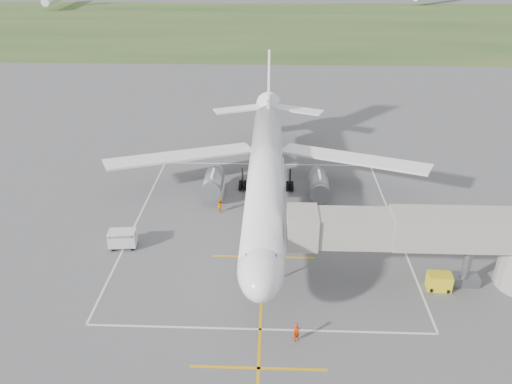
{
  "coord_description": "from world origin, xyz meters",
  "views": [
    {
      "loc": [
        0.79,
        -50.12,
        27.96
      ],
      "look_at": [
        -0.92,
        -4.0,
        4.0
      ],
      "focal_mm": 35.0,
      "sensor_mm": 36.0,
      "label": 1
    }
  ],
  "objects_px": {
    "ramp_worker_nose": "(296,333)",
    "ramp_worker_wing": "(220,206)",
    "baggage_cart": "(123,239)",
    "gpu_unit": "(439,282)",
    "airliner": "(266,170)",
    "jet_bridge": "(446,239)"
  },
  "relations": [
    {
      "from": "gpu_unit",
      "to": "ramp_worker_wing",
      "type": "height_order",
      "value": "ramp_worker_wing"
    },
    {
      "from": "airliner",
      "to": "ramp_worker_nose",
      "type": "bearing_deg",
      "value": -82.7
    },
    {
      "from": "ramp_worker_nose",
      "to": "ramp_worker_wing",
      "type": "height_order",
      "value": "ramp_worker_nose"
    },
    {
      "from": "baggage_cart",
      "to": "gpu_unit",
      "type": "bearing_deg",
      "value": -15.92
    },
    {
      "from": "ramp_worker_nose",
      "to": "baggage_cart",
      "type": "bearing_deg",
      "value": 109.37
    },
    {
      "from": "gpu_unit",
      "to": "ramp_worker_nose",
      "type": "xyz_separation_m",
      "value": [
        -12.79,
        -6.87,
        0.08
      ]
    },
    {
      "from": "airliner",
      "to": "ramp_worker_nose",
      "type": "relative_size",
      "value": 27.9
    },
    {
      "from": "gpu_unit",
      "to": "baggage_cart",
      "type": "height_order",
      "value": "baggage_cart"
    },
    {
      "from": "baggage_cart",
      "to": "ramp_worker_nose",
      "type": "height_order",
      "value": "baggage_cart"
    },
    {
      "from": "jet_bridge",
      "to": "gpu_unit",
      "type": "xyz_separation_m",
      "value": [
        -0.13,
        -0.78,
        -3.99
      ]
    },
    {
      "from": "jet_bridge",
      "to": "gpu_unit",
      "type": "bearing_deg",
      "value": -99.19
    },
    {
      "from": "gpu_unit",
      "to": "ramp_worker_wing",
      "type": "xyz_separation_m",
      "value": [
        -20.64,
        13.03,
        0.02
      ]
    },
    {
      "from": "gpu_unit",
      "to": "ramp_worker_nose",
      "type": "height_order",
      "value": "ramp_worker_nose"
    },
    {
      "from": "baggage_cart",
      "to": "ramp_worker_wing",
      "type": "bearing_deg",
      "value": 34.63
    },
    {
      "from": "gpu_unit",
      "to": "ramp_worker_wing",
      "type": "distance_m",
      "value": 24.41
    },
    {
      "from": "ramp_worker_nose",
      "to": "ramp_worker_wing",
      "type": "bearing_deg",
      "value": 77.12
    },
    {
      "from": "gpu_unit",
      "to": "ramp_worker_nose",
      "type": "distance_m",
      "value": 14.52
    },
    {
      "from": "airliner",
      "to": "ramp_worker_nose",
      "type": "distance_m",
      "value": 22.37
    },
    {
      "from": "gpu_unit",
      "to": "ramp_worker_nose",
      "type": "bearing_deg",
      "value": -147.1
    },
    {
      "from": "ramp_worker_wing",
      "to": "jet_bridge",
      "type": "bearing_deg",
      "value": -151.63
    },
    {
      "from": "baggage_cart",
      "to": "ramp_worker_wing",
      "type": "xyz_separation_m",
      "value": [
        8.99,
        7.57,
        -0.18
      ]
    },
    {
      "from": "ramp_worker_nose",
      "to": "jet_bridge",
      "type": "bearing_deg",
      "value": -3.76
    }
  ]
}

